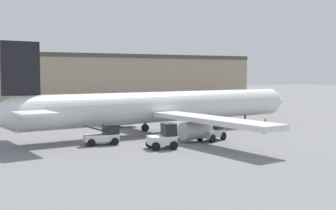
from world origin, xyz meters
TOP-DOWN VIEW (x-y plane):
  - ground_plane at (0.00, 0.00)m, footprint 400.00×400.00m
  - terminal_building at (-11.21, 34.71)m, footprint 82.54×14.66m
  - airplane at (-0.91, -0.17)m, footprint 42.14×36.28m
  - ground_crew_worker at (10.59, -4.73)m, footprint 0.39×0.39m
  - baggage_tug at (1.91, -7.38)m, footprint 3.45×2.97m
  - belt_loader_truck at (-9.32, -5.49)m, footprint 3.34×1.91m
  - pushback_tug at (-4.82, -9.93)m, footprint 2.68×2.19m

SIDE VIEW (x-z plane):
  - ground_plane at x=0.00m, z-range 0.00..0.00m
  - ground_crew_worker at x=10.59m, z-range 0.06..1.85m
  - belt_loader_truck at x=-9.32m, z-range -0.05..1.98m
  - baggage_tug at x=1.91m, z-range -0.07..2.06m
  - pushback_tug at x=-4.82m, z-range -0.11..2.24m
  - airplane at x=-0.91m, z-range -1.98..8.06m
  - terminal_building at x=-11.21m, z-range 0.01..10.70m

